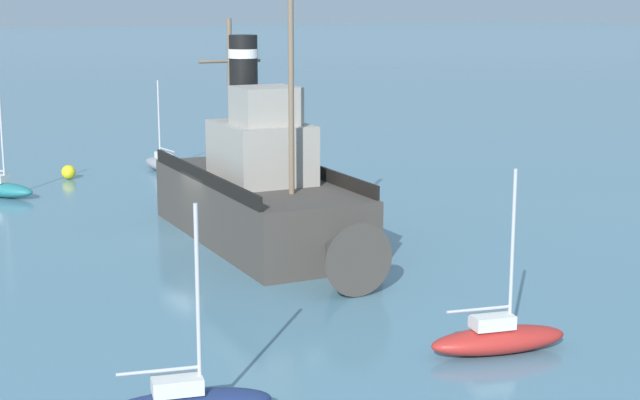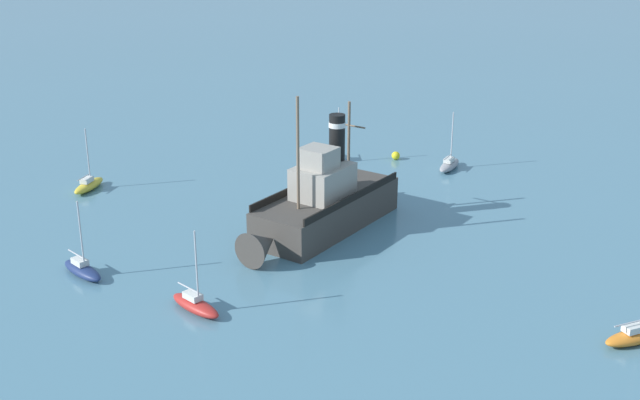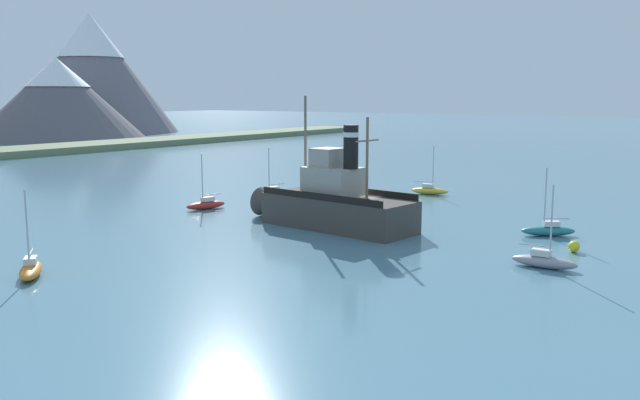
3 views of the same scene
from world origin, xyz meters
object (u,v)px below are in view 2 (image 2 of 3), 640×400
at_px(old_tugboat, 322,205).
at_px(sailboat_teal, 338,157).
at_px(sailboat_red, 195,304).
at_px(mooring_buoy, 396,156).
at_px(sailboat_orange, 635,335).
at_px(sailboat_yellow, 89,185).
at_px(sailboat_grey, 449,165).
at_px(sailboat_navy, 82,269).

height_order(old_tugboat, sailboat_teal, old_tugboat).
relative_size(sailboat_red, mooring_buoy, 6.68).
bearing_deg(sailboat_orange, sailboat_red, 19.76).
distance_m(sailboat_yellow, mooring_buoy, 26.10).
bearing_deg(sailboat_grey, mooring_buoy, -4.54).
bearing_deg(old_tugboat, sailboat_red, 87.45).
bearing_deg(sailboat_yellow, mooring_buoy, -134.10).
xyz_separation_m(sailboat_yellow, sailboat_teal, (-13.93, -15.90, 0.00)).
distance_m(sailboat_navy, mooring_buoy, 31.53).
bearing_deg(old_tugboat, sailboat_grey, -100.79).
relative_size(old_tugboat, sailboat_navy, 3.00).
height_order(old_tugboat, sailboat_yellow, old_tugboat).
xyz_separation_m(sailboat_yellow, sailboat_red, (-19.41, 12.33, 0.00)).
relative_size(old_tugboat, sailboat_teal, 3.00).
relative_size(old_tugboat, sailboat_orange, 3.00).
relative_size(sailboat_yellow, sailboat_grey, 1.00).
bearing_deg(sailboat_red, sailboat_yellow, -32.42).
bearing_deg(mooring_buoy, sailboat_teal, 33.94).
distance_m(sailboat_grey, mooring_buoy, 5.11).
relative_size(sailboat_yellow, sailboat_red, 1.00).
xyz_separation_m(sailboat_navy, sailboat_yellow, (10.68, -11.88, 0.00)).
bearing_deg(sailboat_orange, mooring_buoy, -45.07).
relative_size(old_tugboat, mooring_buoy, 20.03).
height_order(old_tugboat, mooring_buoy, old_tugboat).
height_order(sailboat_navy, sailboat_yellow, same).
bearing_deg(old_tugboat, sailboat_navy, 54.85).
distance_m(old_tugboat, sailboat_teal, 15.80).
relative_size(sailboat_orange, sailboat_yellow, 1.00).
relative_size(sailboat_navy, sailboat_yellow, 1.00).
bearing_deg(sailboat_grey, sailboat_yellow, 38.26).
distance_m(sailboat_navy, sailboat_yellow, 15.98).
distance_m(sailboat_navy, sailboat_red, 8.74).
xyz_separation_m(sailboat_orange, sailboat_grey, (18.06, -22.80, 0.00)).
xyz_separation_m(sailboat_orange, sailboat_yellow, (41.32, -4.46, 0.00)).
bearing_deg(mooring_buoy, sailboat_red, 92.30).
distance_m(old_tugboat, sailboat_navy, 16.29).
xyz_separation_m(sailboat_orange, sailboat_teal, (27.39, -20.36, 0.00)).
bearing_deg(old_tugboat, sailboat_orange, 164.64).
height_order(sailboat_navy, sailboat_grey, same).
distance_m(sailboat_navy, sailboat_grey, 32.74).
bearing_deg(sailboat_teal, sailboat_red, 100.99).
bearing_deg(sailboat_yellow, sailboat_orange, 173.84).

